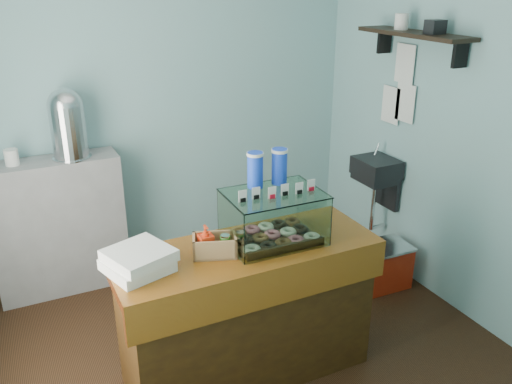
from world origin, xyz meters
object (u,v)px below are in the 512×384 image
counter (247,311)px  coffee_urn (67,122)px  red_cooler (383,265)px  display_case (272,213)px

counter → coffee_urn: (-0.73, 1.56, 0.92)m
red_cooler → display_case: bearing=-160.5°
counter → red_cooler: bearing=17.3°
counter → red_cooler: counter is taller
display_case → red_cooler: size_ratio=1.37×
counter → coffee_urn: coffee_urn is taller
display_case → red_cooler: display_case is taller
display_case → counter: bearing=-165.3°
display_case → coffee_urn: size_ratio=1.09×
red_cooler → counter: bearing=-161.1°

